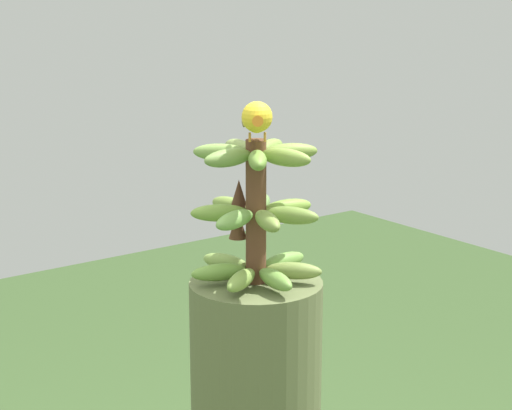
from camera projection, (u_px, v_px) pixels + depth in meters
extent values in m
cylinder|color=brown|center=(256.00, 212.00, 1.71)|extent=(0.04, 0.04, 0.29)
ellipsoid|color=#6E9C42|center=(275.00, 279.00, 1.68)|extent=(0.12, 0.05, 0.03)
ellipsoid|color=olive|center=(294.00, 271.00, 1.73)|extent=(0.10, 0.10, 0.03)
ellipsoid|color=#6D9E42|center=(283.00, 261.00, 1.79)|extent=(0.04, 0.11, 0.03)
ellipsoid|color=olive|center=(254.00, 258.00, 1.82)|extent=(0.11, 0.09, 0.03)
ellipsoid|color=#7FA148|center=(226.00, 262.00, 1.78)|extent=(0.12, 0.07, 0.03)
ellipsoid|color=#6D9B3D|center=(219.00, 272.00, 1.72)|extent=(0.07, 0.12, 0.03)
ellipsoid|color=olive|center=(241.00, 280.00, 1.67)|extent=(0.09, 0.11, 0.03)
ellipsoid|color=#73A24B|center=(235.00, 220.00, 1.66)|extent=(0.07, 0.12, 0.03)
ellipsoid|color=olive|center=(268.00, 221.00, 1.65)|extent=(0.12, 0.07, 0.03)
ellipsoid|color=olive|center=(291.00, 215.00, 1.69)|extent=(0.11, 0.09, 0.03)
ellipsoid|color=olive|center=(287.00, 208.00, 1.75)|extent=(0.05, 0.12, 0.03)
ellipsoid|color=#6C964C|center=(261.00, 204.00, 1.78)|extent=(0.10, 0.10, 0.03)
ellipsoid|color=olive|center=(231.00, 206.00, 1.77)|extent=(0.12, 0.05, 0.03)
ellipsoid|color=olive|center=(219.00, 213.00, 1.71)|extent=(0.09, 0.11, 0.03)
ellipsoid|color=olive|center=(258.00, 160.00, 1.62)|extent=(0.11, 0.09, 0.03)
ellipsoid|color=olive|center=(285.00, 157.00, 1.65)|extent=(0.12, 0.07, 0.03)
ellipsoid|color=olive|center=(290.00, 152.00, 1.70)|extent=(0.07, 0.12, 0.03)
ellipsoid|color=olive|center=(270.00, 148.00, 1.75)|extent=(0.09, 0.11, 0.03)
ellipsoid|color=olive|center=(240.00, 148.00, 1.75)|extent=(0.12, 0.05, 0.03)
ellipsoid|color=#759A46|center=(221.00, 152.00, 1.70)|extent=(0.11, 0.10, 0.03)
ellipsoid|color=olive|center=(228.00, 158.00, 1.64)|extent=(0.04, 0.11, 0.03)
cone|color=#4C2D1E|center=(239.00, 194.00, 1.73)|extent=(0.04, 0.04, 0.06)
cone|color=brown|center=(238.00, 224.00, 1.74)|extent=(0.04, 0.04, 0.06)
cylinder|color=#C68933|center=(250.00, 137.00, 1.65)|extent=(0.00, 0.00, 0.02)
cylinder|color=#C68933|center=(263.00, 137.00, 1.65)|extent=(0.00, 0.01, 0.02)
ellipsoid|color=yellow|center=(256.00, 120.00, 1.65)|extent=(0.10, 0.09, 0.05)
ellipsoid|color=olive|center=(245.00, 120.00, 1.65)|extent=(0.06, 0.05, 0.03)
ellipsoid|color=olive|center=(268.00, 120.00, 1.65)|extent=(0.06, 0.05, 0.03)
cube|color=olive|center=(256.00, 114.00, 1.72)|extent=(0.06, 0.05, 0.01)
sphere|color=yellow|center=(257.00, 117.00, 1.60)|extent=(0.06, 0.06, 0.06)
sphere|color=black|center=(269.00, 115.00, 1.59)|extent=(0.01, 0.01, 0.01)
cone|color=orange|center=(258.00, 120.00, 1.56)|extent=(0.04, 0.04, 0.02)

